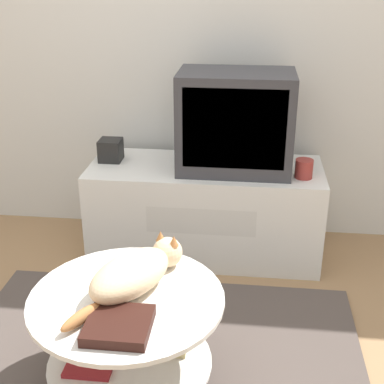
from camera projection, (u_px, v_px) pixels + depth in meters
The scene contains 10 objects.
ground_plane at pixel (153, 376), 2.12m from camera, with size 12.00×12.00×0.00m, color #93704C.
wall_back at pixel (191, 3), 2.82m from camera, with size 8.00×0.05×2.60m.
rug at pixel (153, 374), 2.12m from camera, with size 1.69×1.32×0.02m.
tv_stand at pixel (205, 210), 2.93m from camera, with size 1.24×0.49×0.51m.
tv at pixel (235, 122), 2.69m from camera, with size 0.58×0.36×0.51m.
speaker at pixel (111, 150), 2.89m from camera, with size 0.12×0.12×0.12m.
mug at pixel (304, 169), 2.66m from camera, with size 0.09×0.09×0.09m.
coffee_table at pixel (129, 330), 1.95m from camera, with size 0.70×0.70×0.40m.
dvd_box at pixel (119, 325), 1.71m from camera, with size 0.21×0.20×0.04m.
cat at pixel (135, 272), 1.91m from camera, with size 0.35×0.54×0.14m.
Camera 1 is at (0.34, -1.62, 1.52)m, focal length 50.00 mm.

